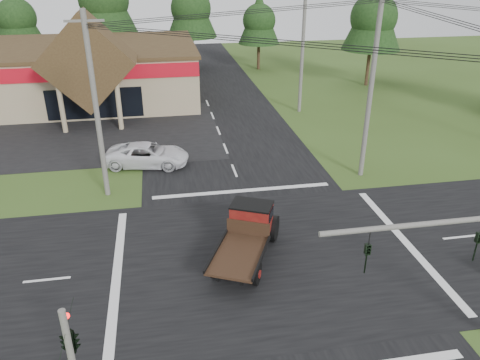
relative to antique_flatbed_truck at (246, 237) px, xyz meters
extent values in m
plane|color=#364C1B|center=(1.11, -0.08, -1.19)|extent=(120.00, 120.00, 0.00)
cube|color=black|center=(1.11, -0.08, -1.18)|extent=(12.00, 120.00, 0.02)
cube|color=black|center=(1.11, -0.08, -1.18)|extent=(120.00, 12.00, 0.02)
cube|color=black|center=(-12.89, 18.92, -1.17)|extent=(28.00, 14.00, 0.02)
cube|color=tan|center=(-14.89, 29.92, 1.31)|extent=(30.00, 15.00, 5.00)
cube|color=#3E2B19|center=(-14.89, 29.92, 3.86)|extent=(30.40, 15.40, 0.30)
cube|color=maroon|center=(-14.89, 22.37, 2.91)|extent=(30.00, 0.12, 1.20)
cube|color=#3E2B19|center=(-8.89, 21.42, 4.11)|extent=(7.78, 4.00, 7.78)
cylinder|color=tan|center=(-11.09, 19.72, 0.81)|extent=(0.40, 0.40, 4.00)
cylinder|color=tan|center=(-6.69, 19.72, 0.81)|extent=(0.40, 0.40, 4.00)
cube|color=black|center=(-8.89, 22.40, 0.31)|extent=(8.00, 0.08, 2.60)
cylinder|color=#595651|center=(4.61, -7.58, 4.81)|extent=(8.00, 0.16, 0.16)
imported|color=black|center=(5.61, -7.58, 3.81)|extent=(0.16, 0.20, 1.00)
imported|color=black|center=(2.11, -7.58, 3.81)|extent=(0.16, 0.20, 1.00)
imported|color=black|center=(-6.39, -7.38, 2.51)|extent=(0.53, 2.48, 1.00)
sphere|color=#FF0C0C|center=(-6.39, -7.23, 2.71)|extent=(0.18, 0.18, 0.18)
cylinder|color=#595651|center=(-6.89, 7.92, 4.06)|extent=(0.30, 0.30, 10.50)
cube|color=#595651|center=(-6.89, 7.92, 8.71)|extent=(2.00, 0.12, 0.12)
cylinder|color=#595651|center=(9.11, 7.92, 4.56)|extent=(0.30, 0.30, 11.50)
cylinder|color=#595651|center=(9.11, 21.92, 4.41)|extent=(0.30, 0.30, 11.20)
cylinder|color=#332316|center=(-18.89, 41.92, 0.56)|extent=(0.36, 0.36, 3.50)
cone|color=black|center=(-18.89, 41.92, 5.61)|extent=(5.60, 5.60, 6.60)
sphere|color=black|center=(-18.89, 41.92, 5.31)|extent=(4.40, 4.40, 4.40)
cylinder|color=#332316|center=(-8.89, 40.92, 1.09)|extent=(0.36, 0.36, 4.55)
cylinder|color=#332316|center=(1.11, 41.92, 0.74)|extent=(0.36, 0.36, 3.85)
cone|color=black|center=(1.11, 41.92, 6.29)|extent=(6.16, 6.16, 7.26)
sphere|color=black|center=(1.11, 41.92, 5.96)|extent=(4.84, 4.84, 4.84)
cylinder|color=#332316|center=(9.11, 39.92, 0.39)|extent=(0.36, 0.36, 3.15)
cone|color=black|center=(9.11, 39.92, 4.93)|extent=(5.04, 5.04, 5.94)
sphere|color=black|center=(9.11, 39.92, 4.66)|extent=(3.96, 3.96, 3.96)
cylinder|color=#332316|center=(19.11, 29.92, 0.74)|extent=(0.36, 0.36, 3.85)
cone|color=black|center=(19.11, 29.92, 6.29)|extent=(6.16, 6.16, 7.26)
sphere|color=black|center=(19.11, 29.92, 5.96)|extent=(4.84, 4.84, 4.84)
imported|color=white|center=(-4.50, 11.88, -0.42)|extent=(5.86, 3.50, 1.53)
camera|label=1|loc=(-3.41, -17.90, 11.68)|focal=35.00mm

